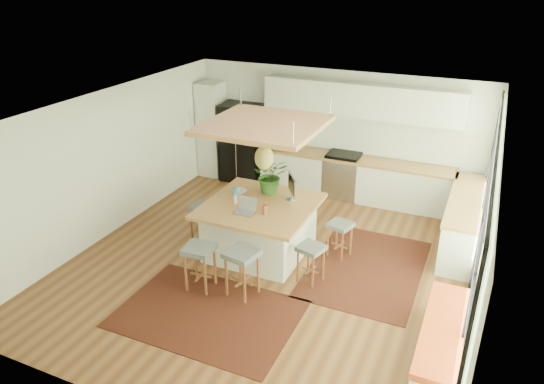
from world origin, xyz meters
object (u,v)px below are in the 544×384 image
at_px(stool_right_front, 311,262).
at_px(island_plant, 271,179).
at_px(stool_right_back, 340,238).
at_px(island, 260,228).
at_px(stool_near_left, 200,268).
at_px(microwave, 277,140).
at_px(laptop, 244,207).
at_px(fridge, 242,142).
at_px(monitor, 292,186).
at_px(stool_near_right, 242,275).
at_px(stool_left_side, 204,222).

height_order(stool_right_front, island_plant, island_plant).
bearing_deg(stool_right_front, stool_right_back, 78.49).
relative_size(island, stool_near_left, 2.47).
bearing_deg(island, microwave, 107.83).
bearing_deg(island_plant, laptop, -93.39).
distance_m(fridge, island_plant, 2.97).
xyz_separation_m(stool_near_left, island_plant, (0.34, 1.94, 0.84)).
height_order(fridge, stool_right_front, fridge).
relative_size(stool_right_back, microwave, 1.17).
distance_m(laptop, microwave, 3.36).
height_order(stool_near_left, stool_right_back, stool_near_left).
bearing_deg(monitor, stool_right_back, 57.29).
xyz_separation_m(fridge, stool_right_back, (3.16, -2.48, -0.57)).
height_order(stool_near_right, laptop, laptop).
xyz_separation_m(stool_near_left, laptop, (0.28, 0.99, 0.70)).
xyz_separation_m(stool_left_side, island_plant, (1.11, 0.56, 0.84)).
bearing_deg(stool_near_left, island, 74.84).
bearing_deg(stool_near_right, fridge, 117.02).
bearing_deg(laptop, fridge, 118.42).
relative_size(monitor, island_plant, 0.75).
distance_m(island, island_plant, 0.90).
bearing_deg(stool_near_left, laptop, 74.00).
relative_size(fridge, microwave, 3.26).
bearing_deg(stool_near_left, stool_left_side, 119.29).
height_order(laptop, microwave, microwave).
distance_m(stool_left_side, microwave, 2.98).
relative_size(fridge, stool_right_front, 2.79).
xyz_separation_m(island, monitor, (0.43, 0.39, 0.72)).
xyz_separation_m(stool_right_front, island_plant, (-1.18, 1.06, 0.84)).
distance_m(stool_right_back, monitor, 1.23).
height_order(island, stool_near_right, island).
height_order(island, stool_right_back, island).
bearing_deg(stool_right_front, fridge, 130.98).
xyz_separation_m(fridge, stool_left_side, (0.68, -2.92, -0.57)).
xyz_separation_m(fridge, island, (1.83, -2.90, -0.46)).
xyz_separation_m(island, stool_left_side, (-1.15, -0.02, -0.11)).
distance_m(stool_right_front, laptop, 1.42).
distance_m(island, laptop, 0.72).
bearing_deg(stool_left_side, fridge, 103.13).
xyz_separation_m(stool_right_front, stool_left_side, (-2.29, 0.50, 0.00)).
relative_size(stool_near_right, microwave, 1.39).
bearing_deg(island_plant, stool_near_left, -99.96).
bearing_deg(island, laptop, -103.08).
distance_m(fridge, island, 3.46).
xyz_separation_m(stool_near_left, monitor, (0.81, 1.79, 0.83)).
distance_m(fridge, monitor, 3.39).
xyz_separation_m(stool_near_right, microwave, (-1.22, 4.13, 0.76)).
distance_m(stool_right_front, stool_right_back, 0.96).
xyz_separation_m(island, stool_near_left, (-0.38, -1.40, -0.11)).
relative_size(stool_right_front, island_plant, 0.98).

